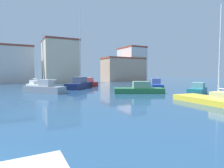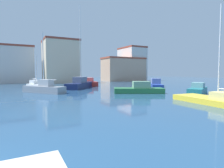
{
  "view_description": "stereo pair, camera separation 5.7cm",
  "coord_description": "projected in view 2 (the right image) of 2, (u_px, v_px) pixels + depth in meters",
  "views": [
    {
      "loc": [
        2.15,
        -5.32,
        2.8
      ],
      "look_at": [
        15.51,
        20.14,
        0.98
      ],
      "focal_mm": 29.48,
      "sensor_mm": 36.0,
      "label": 1
    },
    {
      "loc": [
        2.2,
        -5.35,
        2.8
      ],
      "look_at": [
        15.51,
        20.14,
        0.98
      ],
      "focal_mm": 29.48,
      "sensor_mm": 36.0,
      "label": 2
    }
  ],
  "objects": [
    {
      "name": "motorboat_teal_distant_east",
      "position": [
        198.0,
        90.0,
        23.56
      ],
      "size": [
        5.3,
        3.9,
        1.51
      ],
      "color": "#1E707A",
      "rests_on": "water"
    },
    {
      "name": "water",
      "position": [
        109.0,
        90.0,
        28.51
      ],
      "size": [
        160.0,
        160.0,
        0.0
      ],
      "primitive_type": "plane",
      "color": "navy",
      "rests_on": "ground"
    },
    {
      "name": "warehouse_block",
      "position": [
        7.0,
        64.0,
        48.95
      ],
      "size": [
        13.29,
        7.51,
        9.99
      ],
      "color": "beige",
      "rests_on": "ground"
    },
    {
      "name": "harbor_office",
      "position": [
        132.0,
        64.0,
        64.91
      ],
      "size": [
        6.57,
        9.7,
        11.6
      ],
      "color": "beige",
      "rests_on": "ground"
    },
    {
      "name": "sailboat_grey_outer_mooring",
      "position": [
        44.0,
        88.0,
        25.27
      ],
      "size": [
        5.2,
        6.31,
        8.26
      ],
      "color": "gray",
      "rests_on": "water"
    },
    {
      "name": "motorboat_green_center_channel",
      "position": [
        139.0,
        89.0,
        24.97
      ],
      "size": [
        6.91,
        5.03,
        1.59
      ],
      "color": "#28703D",
      "rests_on": "water"
    },
    {
      "name": "motorboat_red_inner_mooring",
      "position": [
        89.0,
        83.0,
        39.62
      ],
      "size": [
        3.6,
        7.85,
        1.7
      ],
      "color": "#B22823",
      "rests_on": "water"
    },
    {
      "name": "sailboat_navy_behind_lamppost",
      "position": [
        80.0,
        84.0,
        32.92
      ],
      "size": [
        7.14,
        8.24,
        14.57
      ],
      "color": "#19234C",
      "rests_on": "water"
    },
    {
      "name": "motorboat_blue_near_pier",
      "position": [
        156.0,
        84.0,
        37.35
      ],
      "size": [
        6.19,
        7.63,
        1.6
      ],
      "color": "#233D93",
      "rests_on": "water"
    },
    {
      "name": "waterfront_apartments",
      "position": [
        61.0,
        61.0,
        50.97
      ],
      "size": [
        9.12,
        8.77,
        11.75
      ],
      "color": "beige",
      "rests_on": "ground"
    },
    {
      "name": "sailboat_white_far_left",
      "position": [
        36.0,
        86.0,
        31.11
      ],
      "size": [
        3.07,
        4.9,
        5.7
      ],
      "color": "white",
      "rests_on": "water"
    },
    {
      "name": "sailboat_yellow_distant_north",
      "position": [
        220.0,
        100.0,
        15.92
      ],
      "size": [
        3.27,
        8.22,
        8.64
      ],
      "color": "gold",
      "rests_on": "water"
    },
    {
      "name": "yacht_club",
      "position": [
        123.0,
        69.0,
        61.64
      ],
      "size": [
        13.93,
        7.12,
        7.71
      ],
      "color": "tan",
      "rests_on": "ground"
    }
  ]
}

